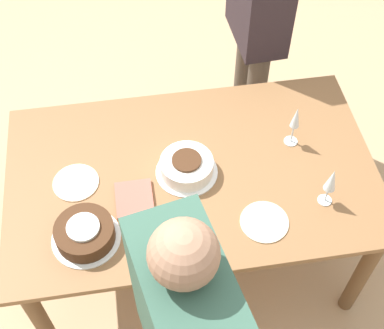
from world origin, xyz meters
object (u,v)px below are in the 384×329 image
at_px(cake_center_white, 187,167).
at_px(cake_front_chocolate, 85,233).
at_px(wine_glass_near, 295,120).
at_px(wine_glass_far, 331,181).
at_px(person_watching, 259,7).

bearing_deg(cake_center_white, cake_front_chocolate, -149.54).
height_order(wine_glass_near, wine_glass_far, wine_glass_near).
relative_size(cake_front_chocolate, wine_glass_far, 1.33).
distance_m(cake_front_chocolate, wine_glass_near, 0.99).
bearing_deg(wine_glass_far, cake_front_chocolate, -178.38).
bearing_deg(wine_glass_far, wine_glass_near, 99.45).
height_order(cake_center_white, wine_glass_far, wine_glass_far).
bearing_deg(person_watching, wine_glass_near, -2.98).
relative_size(wine_glass_far, person_watching, 0.13).
bearing_deg(cake_front_chocolate, wine_glass_far, 1.62).
height_order(cake_front_chocolate, wine_glass_far, wine_glass_far).
height_order(wine_glass_far, person_watching, person_watching).
relative_size(cake_front_chocolate, wine_glass_near, 1.26).
bearing_deg(wine_glass_near, wine_glass_far, -80.55).
bearing_deg(person_watching, cake_center_white, -34.66).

